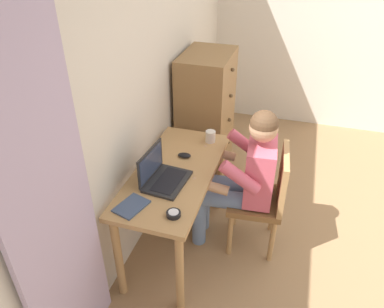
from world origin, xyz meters
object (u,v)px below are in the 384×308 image
dresser (206,117)px  laptop (162,175)px  person_seated (243,173)px  desk (175,184)px  chair (265,196)px  coffee_mug (211,136)px  desk_clock (174,214)px  notebook_pad (131,206)px  computer_mouse (184,155)px

dresser → laptop: bearing=-179.0°
person_seated → desk: bearing=113.7°
person_seated → chair: bearing=-85.4°
dresser → laptop: 1.26m
chair → coffee_mug: bearing=63.0°
dresser → person_seated: size_ratio=1.05×
desk → desk_clock: desk_clock is taller
dresser → notebook_pad: size_ratio=5.98×
desk → laptop: bearing=163.6°
notebook_pad → coffee_mug: size_ratio=1.75×
person_seated → laptop: size_ratio=3.32×
computer_mouse → coffee_mug: (0.28, -0.13, 0.03)m
computer_mouse → notebook_pad: computer_mouse is taller
dresser → notebook_pad: 1.56m
notebook_pad → desk_clock: bearing=-72.9°
desk_clock → notebook_pad: 0.28m
dresser → laptop: (-1.24, -0.02, 0.16)m
desk → chair: chair is taller
chair → desk_clock: chair is taller
dresser → person_seated: (-0.90, -0.53, 0.05)m
chair → coffee_mug: size_ratio=7.33×
desk_clock → coffee_mug: coffee_mug is taller
laptop → coffee_mug: bearing=-16.6°
laptop → notebook_pad: laptop is taller
dresser → desk: bearing=-176.6°
desk_clock → coffee_mug: (0.93, 0.01, 0.03)m
person_seated → laptop: person_seated is taller
person_seated → computer_mouse: bearing=91.6°
notebook_pad → dresser: bearing=14.5°
desk → dresser: (1.10, 0.06, 0.01)m
person_seated → computer_mouse: 0.46m
chair → person_seated: size_ratio=0.73×
desk → coffee_mug: 0.52m
chair → notebook_pad: chair is taller
chair → laptop: bearing=117.7°
chair → computer_mouse: chair is taller
computer_mouse → desk_clock: (-0.64, -0.14, -0.00)m
laptop → dresser: bearing=1.0°
computer_mouse → desk_clock: size_ratio=1.11×
chair → desk_clock: bearing=143.6°
desk_clock → notebook_pad: (-0.00, 0.28, -0.01)m
desk_clock → coffee_mug: bearing=0.6°
laptop → notebook_pad: size_ratio=1.72×
chair → computer_mouse: 0.69m
laptop → notebook_pad: (-0.31, 0.09, -0.05)m
person_seated → computer_mouse: (-0.01, 0.45, 0.08)m
desk_clock → desk: bearing=18.6°
person_seated → coffee_mug: person_seated is taller
computer_mouse → coffee_mug: bearing=-30.4°
chair → computer_mouse: (-0.03, 0.63, 0.26)m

